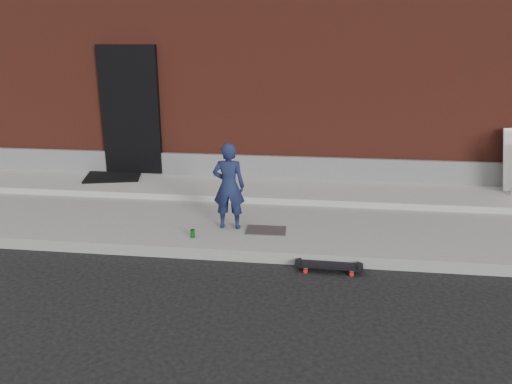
# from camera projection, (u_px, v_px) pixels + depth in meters

# --- Properties ---
(ground) EXTENTS (80.00, 80.00, 0.00)m
(ground) POSITION_uv_depth(u_px,v_px,m) (254.00, 263.00, 6.11)
(ground) COLOR black
(ground) RESTS_ON ground
(sidewalk) EXTENTS (20.00, 3.00, 0.15)m
(sidewalk) POSITION_uv_depth(u_px,v_px,m) (267.00, 215.00, 7.51)
(sidewalk) COLOR gray
(sidewalk) RESTS_ON ground
(apron) EXTENTS (20.00, 1.20, 0.10)m
(apron) POSITION_uv_depth(u_px,v_px,m) (273.00, 190.00, 8.32)
(apron) COLOR gray
(apron) RESTS_ON sidewalk
(building) EXTENTS (20.00, 8.10, 5.00)m
(building) POSITION_uv_depth(u_px,v_px,m) (292.00, 43.00, 11.99)
(building) COLOR #5C2319
(building) RESTS_ON ground
(child) EXTENTS (0.44, 0.30, 1.18)m
(child) POSITION_uv_depth(u_px,v_px,m) (229.00, 186.00, 6.66)
(child) COLOR #161E40
(child) RESTS_ON sidewalk
(skateboard) EXTENTS (0.77, 0.22, 0.09)m
(skateboard) POSITION_uv_depth(u_px,v_px,m) (329.00, 266.00, 5.87)
(skateboard) COLOR red
(skateboard) RESTS_ON ground
(soda_can) EXTENTS (0.07, 0.07, 0.11)m
(soda_can) POSITION_uv_depth(u_px,v_px,m) (193.00, 234.00, 6.47)
(soda_can) COLOR #187A22
(soda_can) RESTS_ON sidewalk
(doormat) EXTENTS (1.11, 0.98, 0.03)m
(doormat) POSITION_uv_depth(u_px,v_px,m) (113.00, 176.00, 8.90)
(doormat) COLOR black
(doormat) RESTS_ON apron
(utility_plate) EXTENTS (0.54, 0.35, 0.02)m
(utility_plate) POSITION_uv_depth(u_px,v_px,m) (266.00, 230.00, 6.70)
(utility_plate) COLOR #58575C
(utility_plate) RESTS_ON sidewalk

